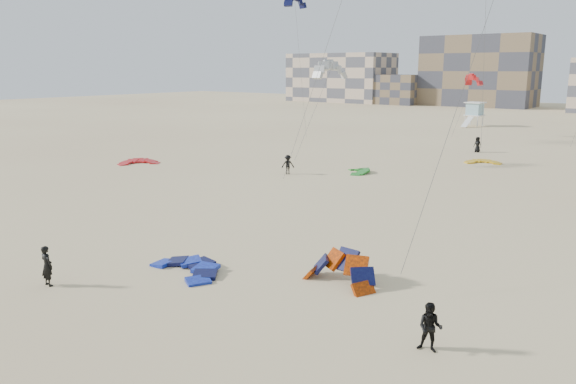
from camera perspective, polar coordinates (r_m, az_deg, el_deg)
The scene contains 17 objects.
ground at distance 28.02m, azimuth -15.71°, elevation -8.36°, with size 320.00×320.00×0.00m, color beige.
kite_ground_blue at distance 28.22m, azimuth -10.19°, elevation -7.93°, with size 3.74×3.90×0.65m, color blue, non-canonical shape.
kite_ground_orange at distance 26.45m, azimuth 5.25°, elevation -9.20°, with size 3.60×2.77×2.35m, color #F24500, non-canonical shape.
kite_ground_red at distance 60.73m, azimuth -14.91°, elevation 2.81°, with size 3.76×3.96×0.71m, color red, non-canonical shape.
kite_ground_green at distance 54.00m, azimuth 7.12°, elevation 1.98°, with size 3.04×3.18×0.75m, color green, non-canonical shape.
kite_ground_yellow at distance 62.40m, azimuth 19.18°, elevation 2.79°, with size 3.27×3.44×0.46m, color gold, non-canonical shape.
kitesurfer_main at distance 27.99m, azimuth -23.29°, elevation -6.90°, with size 0.69×0.45×1.90m, color black.
kitesurfer_b at distance 20.73m, azimuth 14.24°, elevation -13.20°, with size 0.87×0.68×1.79m, color black.
kitesurfer_c at distance 52.62m, azimuth -0.01°, elevation 2.80°, with size 1.17×0.67×1.82m, color black.
kitesurfer_e at distance 70.29m, azimuth 18.70°, elevation 4.59°, with size 0.89×0.58×1.83m, color black.
kite_fly_grey at distance 57.73m, azimuth 4.30°, elevation 12.11°, with size 4.85×7.44×9.91m.
kite_fly_navy at distance 77.14m, azimuth 0.70°, elevation 18.78°, with size 5.53×4.12×18.70m.
kite_fly_red at distance 85.45m, azimuth 18.31°, elevation 10.68°, with size 4.50×12.39×8.41m.
lifeguard_tower_far at distance 102.28m, azimuth 18.41°, elevation 7.51°, with size 3.10×5.69×4.09m.
condo_west_a at distance 171.73m, azimuth 5.38°, elevation 11.50°, with size 30.00×15.00×14.00m, color #CBB095.
condo_west_b at distance 158.00m, azimuth 18.85°, elevation 11.55°, with size 28.00×14.00×18.00m, color brown.
condo_fill_left at distance 160.28m, azimuth 11.14°, elevation 10.18°, with size 12.00×10.00×8.00m, color brown.
Camera 1 is at (21.25, -15.45, 9.74)m, focal length 35.00 mm.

